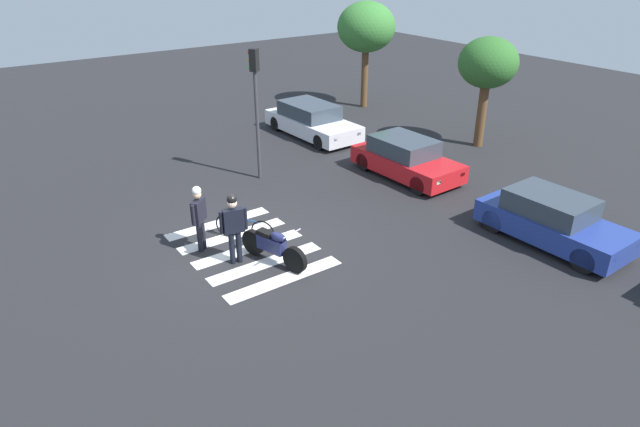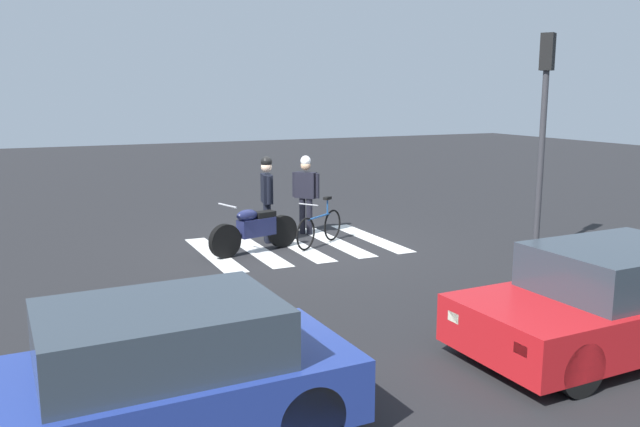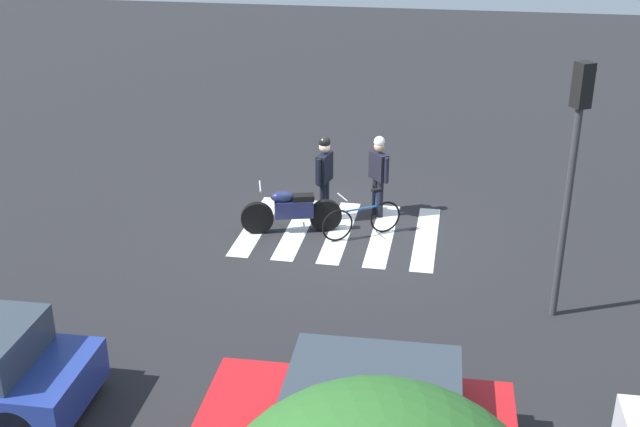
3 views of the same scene
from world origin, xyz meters
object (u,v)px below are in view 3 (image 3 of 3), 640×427
at_px(officer_on_foot, 324,171).
at_px(car_red_convertible, 362,419).
at_px(police_motorcycle, 292,211).
at_px(leaning_bicycle, 362,219).
at_px(traffic_light_pole, 575,153).
at_px(officer_by_motorcycle, 379,170).

relative_size(officer_on_foot, car_red_convertible, 0.47).
relative_size(police_motorcycle, leaning_bicycle, 1.37).
relative_size(police_motorcycle, traffic_light_pole, 0.48).
distance_m(police_motorcycle, traffic_light_pole, 6.19).
xyz_separation_m(officer_on_foot, traffic_light_pole, (-4.56, 3.28, 1.80)).
xyz_separation_m(police_motorcycle, officer_by_motorcycle, (-1.66, -1.19, 0.58)).
bearing_deg(traffic_light_pole, car_red_convertible, 56.96).
height_order(leaning_bicycle, car_red_convertible, car_red_convertible).
bearing_deg(leaning_bicycle, police_motorcycle, 1.20).
bearing_deg(leaning_bicycle, officer_by_motorcycle, -99.19).
bearing_deg(car_red_convertible, traffic_light_pole, -123.04).
distance_m(leaning_bicycle, officer_by_motorcycle, 1.36).
height_order(officer_on_foot, car_red_convertible, officer_on_foot).
xyz_separation_m(police_motorcycle, officer_on_foot, (-0.55, -0.77, 0.63)).
bearing_deg(traffic_light_pole, officer_on_foot, -35.72).
distance_m(officer_on_foot, officer_by_motorcycle, 1.19).
distance_m(car_red_convertible, traffic_light_pole, 5.52).
relative_size(police_motorcycle, officer_by_motorcycle, 1.14).
height_order(police_motorcycle, officer_by_motorcycle, officer_by_motorcycle).
xyz_separation_m(police_motorcycle, car_red_convertible, (-2.37, 6.73, 0.16)).
bearing_deg(police_motorcycle, traffic_light_pole, 153.84).
distance_m(officer_on_foot, traffic_light_pole, 5.89).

